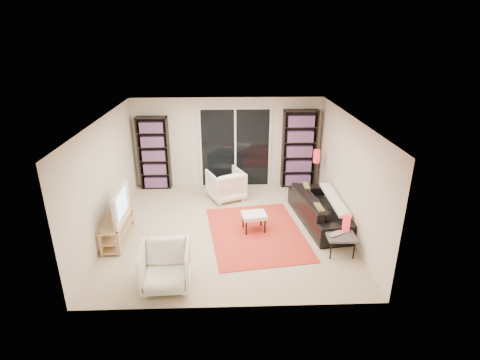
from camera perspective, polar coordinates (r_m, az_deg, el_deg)
name	(u,v)px	position (r m, az deg, el deg)	size (l,w,h in m)	color
floor	(229,228)	(8.21, -1.68, -7.30)	(5.00, 5.00, 0.00)	beige
wall_back	(228,143)	(10.06, -1.88, 5.72)	(5.00, 0.02, 2.40)	beige
wall_front	(230,240)	(5.44, -1.60, -9.12)	(5.00, 0.02, 2.40)	beige
wall_left	(106,178)	(8.08, -19.79, 0.26)	(0.02, 5.00, 2.40)	beige
wall_right	(349,175)	(8.09, 16.21, 0.73)	(0.02, 5.00, 2.40)	beige
ceiling	(228,119)	(7.34, -1.89, 9.28)	(5.00, 5.00, 0.02)	white
sliding_door	(235,148)	(10.07, -0.72, 4.86)	(1.92, 0.08, 2.16)	white
bookshelf_left	(154,153)	(10.15, -12.96, 3.99)	(0.80, 0.30, 1.95)	black
bookshelf_right	(299,149)	(10.13, 8.99, 4.68)	(0.90, 0.30, 2.10)	black
tv_stand	(118,229)	(8.02, -18.14, -7.11)	(0.39, 1.22, 0.50)	tan
tv	(115,204)	(7.77, -18.47, -3.55)	(1.09, 0.14, 0.63)	black
rug	(256,233)	(8.01, 2.49, -8.04)	(1.90, 2.57, 0.01)	red
sofa	(321,209)	(8.49, 12.26, -4.32)	(2.21, 0.86, 0.65)	black
armchair_back	(226,185)	(9.43, -2.16, -0.71)	(0.81, 0.83, 0.75)	white
armchair_front	(165,267)	(6.45, -11.29, -12.83)	(0.80, 0.82, 0.75)	white
ottoman	(254,216)	(7.95, 2.14, -5.53)	(0.56, 0.49, 0.40)	white
side_table	(340,236)	(7.44, 15.05, -8.26)	(0.56, 0.56, 0.40)	#47484C
laptop	(338,235)	(7.36, 14.73, -8.08)	(0.32, 0.21, 0.03)	silver
table_lamp	(346,223)	(7.51, 15.90, -6.29)	(0.14, 0.14, 0.33)	red
floor_lamp	(316,161)	(9.67, 11.53, 2.78)	(0.18, 0.18, 1.21)	black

